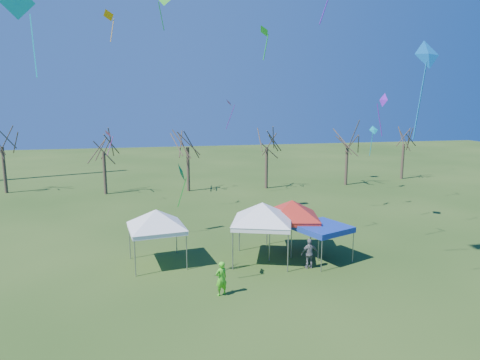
% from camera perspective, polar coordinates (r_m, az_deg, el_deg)
% --- Properties ---
extents(ground, '(140.00, 140.00, 0.00)m').
position_cam_1_polar(ground, '(22.88, 5.31, -13.60)').
color(ground, '#224014').
rests_on(ground, ground).
extents(tree_0, '(3.83, 3.83, 8.44)m').
position_cam_1_polar(tree_0, '(49.51, -29.32, 5.86)').
color(tree_0, '#3D2D21').
rests_on(tree_0, ground).
extents(tree_1, '(3.42, 3.42, 7.54)m').
position_cam_1_polar(tree_1, '(44.89, -17.84, 5.46)').
color(tree_1, '#3D2D21').
rests_on(tree_1, ground).
extents(tree_2, '(3.71, 3.71, 8.18)m').
position_cam_1_polar(tree_2, '(44.56, -7.04, 6.49)').
color(tree_2, '#3D2D21').
rests_on(tree_2, ground).
extents(tree_3, '(3.59, 3.59, 7.91)m').
position_cam_1_polar(tree_3, '(45.78, 3.60, 6.39)').
color(tree_3, '#3D2D21').
rests_on(tree_3, ground).
extents(tree_4, '(3.58, 3.58, 7.89)m').
position_cam_1_polar(tree_4, '(49.11, 14.21, 6.34)').
color(tree_4, '#3D2D21').
rests_on(tree_4, ground).
extents(tree_5, '(3.39, 3.39, 7.46)m').
position_cam_1_polar(tree_5, '(55.08, 21.10, 6.03)').
color(tree_5, '#3D2D21').
rests_on(tree_5, ground).
extents(tent_white_west, '(4.23, 4.23, 3.76)m').
position_cam_1_polar(tent_white_west, '(24.84, -11.14, -4.38)').
color(tent_white_west, gray).
rests_on(tent_white_west, ground).
extents(tent_white_mid, '(4.39, 4.39, 4.09)m').
position_cam_1_polar(tent_white_mid, '(24.84, 3.00, -3.56)').
color(tent_white_mid, gray).
rests_on(tent_white_mid, ground).
extents(tent_red, '(4.27, 4.27, 3.86)m').
position_cam_1_polar(tent_red, '(26.46, 6.96, -3.16)').
color(tent_red, gray).
rests_on(tent_red, ground).
extents(tent_blue, '(3.53, 3.53, 2.14)m').
position_cam_1_polar(tent_blue, '(25.72, 10.93, -6.33)').
color(tent_blue, gray).
rests_on(tent_blue, ground).
extents(person_green, '(0.73, 0.62, 1.71)m').
position_cam_1_polar(person_green, '(21.28, -2.52, -12.97)').
color(person_green, '#4AD221').
rests_on(person_green, ground).
extents(person_grey, '(1.03, 0.47, 1.73)m').
position_cam_1_polar(person_grey, '(24.74, 9.25, -9.65)').
color(person_grey, slate).
rests_on(person_grey, ground).
extents(kite_1, '(0.55, 0.98, 2.12)m').
position_cam_1_polar(kite_1, '(20.55, -7.73, 0.99)').
color(kite_1, green).
rests_on(kite_1, ground).
extents(kite_18, '(0.75, 0.93, 2.07)m').
position_cam_1_polar(kite_18, '(27.09, 3.30, 19.14)').
color(kite_18, green).
rests_on(kite_18, ground).
extents(kite_14, '(1.42, 1.00, 3.63)m').
position_cam_1_polar(kite_14, '(20.45, -27.59, 20.22)').
color(kite_14, '#0DBEC8').
rests_on(kite_14, ground).
extents(kite_12, '(1.03, 0.62, 3.16)m').
position_cam_1_polar(kite_12, '(46.48, 17.39, 6.32)').
color(kite_12, '#0BA0B0').
rests_on(kite_12, ground).
extents(kite_5, '(1.42, 0.74, 4.45)m').
position_cam_1_polar(kite_5, '(21.41, 23.72, 14.97)').
color(kite_5, blue).
rests_on(kite_5, ground).
extents(kite_2, '(1.41, 1.32, 2.90)m').
position_cam_1_polar(kite_2, '(42.68, -17.09, 20.25)').
color(kite_2, orange).
rests_on(kite_2, ground).
extents(kite_17, '(0.61, 1.03, 3.17)m').
position_cam_1_polar(kite_17, '(33.19, 18.51, 9.98)').
color(kite_17, purple).
rests_on(kite_17, ground).
extents(kite_13, '(0.94, 1.09, 2.29)m').
position_cam_1_polar(kite_13, '(40.01, -17.15, 5.89)').
color(kite_13, '#DB30A6').
rests_on(kite_13, ground).
extents(kite_22, '(0.93, 0.93, 2.91)m').
position_cam_1_polar(kite_22, '(42.11, -1.44, 10.16)').
color(kite_22, '#7217A1').
rests_on(kite_22, ground).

